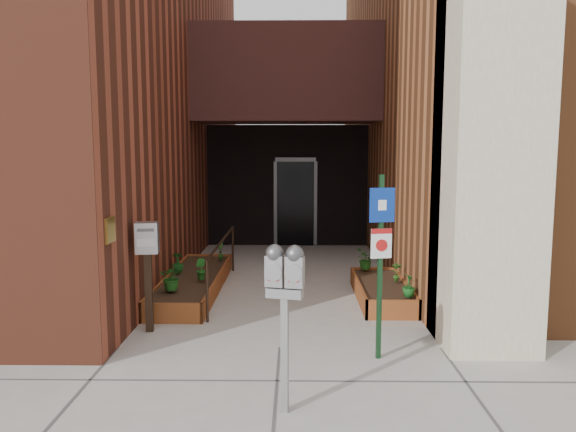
{
  "coord_description": "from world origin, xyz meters",
  "views": [
    {
      "loc": [
        0.19,
        -6.69,
        2.48
      ],
      "look_at": [
        0.08,
        1.8,
        1.42
      ],
      "focal_mm": 35.0,
      "sensor_mm": 36.0,
      "label": 1
    }
  ],
  "objects": [
    {
      "name": "handrail",
      "position": [
        -1.05,
        2.65,
        0.75
      ],
      "size": [
        0.04,
        3.34,
        0.9
      ],
      "color": "black",
      "rests_on": "ground"
    },
    {
      "name": "shrub_right_a",
      "position": [
        1.85,
        1.3,
        0.47
      ],
      "size": [
        0.19,
        0.19,
        0.33
      ],
      "primitive_type": "imported",
      "rotation": [
        0.0,
        0.0,
        1.56
      ],
      "color": "#17531A",
      "rests_on": "planter_right"
    },
    {
      "name": "payment_dropbox",
      "position": [
        -1.77,
        0.6,
        1.07
      ],
      "size": [
        0.32,
        0.26,
        1.48
      ],
      "color": "black",
      "rests_on": "ground"
    },
    {
      "name": "parking_meter",
      "position": [
        0.1,
        -1.69,
        1.23
      ],
      "size": [
        0.37,
        0.2,
        1.6
      ],
      "color": "gray",
      "rests_on": "ground"
    },
    {
      "name": "shrub_left_d",
      "position": [
        -1.25,
        3.95,
        0.46
      ],
      "size": [
        0.25,
        0.25,
        0.33
      ],
      "primitive_type": "imported",
      "rotation": [
        0.0,
        0.0,
        5.52
      ],
      "color": "#215B1A",
      "rests_on": "planter_left"
    },
    {
      "name": "shrub_left_b",
      "position": [
        -1.36,
        2.31,
        0.47
      ],
      "size": [
        0.27,
        0.27,
        0.35
      ],
      "primitive_type": "imported",
      "rotation": [
        0.0,
        0.0,
        2.28
      ],
      "color": "#1D611B",
      "rests_on": "planter_left"
    },
    {
      "name": "planter_right",
      "position": [
        1.6,
        2.2,
        0.13
      ],
      "size": [
        0.8,
        2.2,
        0.3
      ],
      "color": "brown",
      "rests_on": "ground"
    },
    {
      "name": "sign_post",
      "position": [
        1.17,
        -0.34,
        1.33
      ],
      "size": [
        0.29,
        0.1,
        2.16
      ],
      "color": "#123218",
      "rests_on": "ground"
    },
    {
      "name": "planter_left",
      "position": [
        -1.55,
        2.7,
        0.13
      ],
      "size": [
        0.9,
        3.6,
        0.3
      ],
      "color": "brown",
      "rests_on": "ground"
    },
    {
      "name": "ground",
      "position": [
        0.0,
        0.0,
        0.0
      ],
      "size": [
        80.0,
        80.0,
        0.0
      ],
      "primitive_type": "plane",
      "color": "#9E9991",
      "rests_on": "ground"
    },
    {
      "name": "shrub_left_c",
      "position": [
        -1.85,
        2.87,
        0.47
      ],
      "size": [
        0.21,
        0.21,
        0.34
      ],
      "primitive_type": "imported",
      "rotation": [
        0.0,
        0.0,
        3.26
      ],
      "color": "#19581D",
      "rests_on": "planter_left"
    },
    {
      "name": "shrub_right_c",
      "position": [
        1.44,
        3.1,
        0.48
      ],
      "size": [
        0.45,
        0.45,
        0.37
      ],
      "primitive_type": "imported",
      "rotation": [
        0.0,
        0.0,
        4.2
      ],
      "color": "#1B5518",
      "rests_on": "planter_right"
    },
    {
      "name": "shrub_left_a",
      "position": [
        -1.68,
        1.62,
        0.5
      ],
      "size": [
        0.44,
        0.44,
        0.41
      ],
      "primitive_type": "imported",
      "rotation": [
        0.0,
        0.0,
        0.23
      ],
      "color": "#1E5D1A",
      "rests_on": "planter_left"
    },
    {
      "name": "shrub_right_b",
      "position": [
        1.84,
        2.22,
        0.46
      ],
      "size": [
        0.22,
        0.22,
        0.32
      ],
      "primitive_type": "imported",
      "rotation": [
        0.0,
        0.0,
        2.79
      ],
      "color": "#2D621C",
      "rests_on": "planter_right"
    },
    {
      "name": "architecture",
      "position": [
        -0.18,
        6.89,
        4.98
      ],
      "size": [
        20.0,
        14.6,
        10.0
      ],
      "color": "brown",
      "rests_on": "ground"
    }
  ]
}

